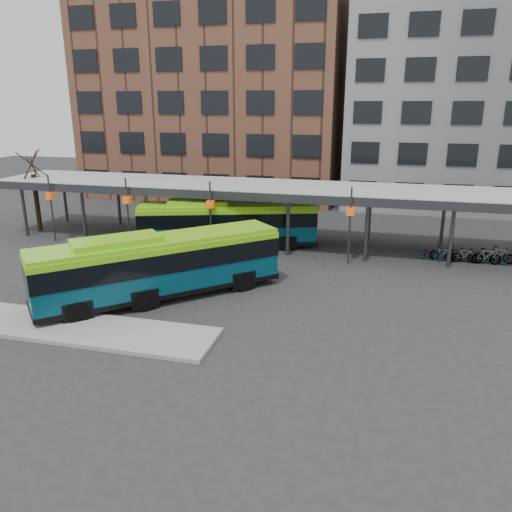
{
  "coord_description": "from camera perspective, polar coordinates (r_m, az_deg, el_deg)",
  "views": [
    {
      "loc": [
        7.89,
        -20.47,
        9.67
      ],
      "look_at": [
        1.52,
        4.12,
        1.8
      ],
      "focal_mm": 35.0,
      "sensor_mm": 36.0,
      "label": 1
    }
  ],
  "objects": [
    {
      "name": "bus_front",
      "position": [
        25.71,
        -11.03,
        -0.95
      ],
      "size": [
        10.85,
        10.6,
        3.45
      ],
      "rotation": [
        0.0,
        0.0,
        0.77
      ],
      "color": "#073D4E",
      "rests_on": "ground"
    },
    {
      "name": "tree",
      "position": [
        42.16,
        -23.79,
        5.88
      ],
      "size": [
        1.64,
        1.64,
        5.6
      ],
      "color": "black",
      "rests_on": "ground"
    },
    {
      "name": "building_grey",
      "position": [
        53.09,
        24.34,
        16.13
      ],
      "size": [
        24.0,
        14.0,
        20.0
      ],
      "primitive_type": "cube",
      "color": "slate",
      "rests_on": "ground"
    },
    {
      "name": "boarding_island",
      "position": [
        24.01,
        -21.13,
        -7.54
      ],
      "size": [
        14.0,
        3.0,
        0.18
      ],
      "primitive_type": "cube",
      "color": "gray",
      "rests_on": "ground"
    },
    {
      "name": "bike_rack",
      "position": [
        34.09,
        23.15,
        0.15
      ],
      "size": [
        6.58,
        1.67,
        1.04
      ],
      "color": "slate",
      "rests_on": "ground"
    },
    {
      "name": "canopy",
      "position": [
        34.75,
        1.12,
        7.67
      ],
      "size": [
        40.0,
        6.53,
        4.8
      ],
      "color": "#999B9E",
      "rests_on": "ground"
    },
    {
      "name": "ground",
      "position": [
        23.97,
        -6.03,
        -6.67
      ],
      "size": [
        120.0,
        120.0,
        0.0
      ],
      "primitive_type": "plane",
      "color": "#28282B",
      "rests_on": "ground"
    },
    {
      "name": "building_brick",
      "position": [
        55.45,
        -4.53,
        18.54
      ],
      "size": [
        26.0,
        14.0,
        22.0
      ],
      "primitive_type": "cube",
      "color": "brown",
      "rests_on": "ground"
    },
    {
      "name": "bus_rear",
      "position": [
        34.4,
        -3.34,
        3.83
      ],
      "size": [
        12.22,
        6.14,
        3.31
      ],
      "rotation": [
        0.0,
        0.0,
        0.31
      ],
      "color": "#073D4E",
      "rests_on": "ground"
    }
  ]
}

